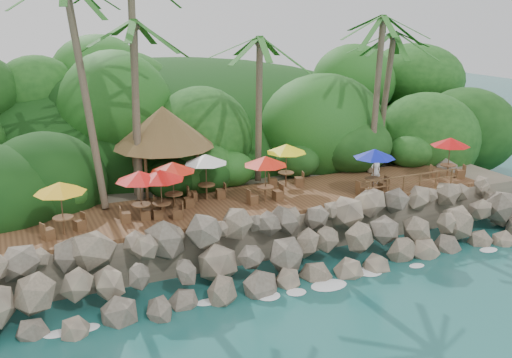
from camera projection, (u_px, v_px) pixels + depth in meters
name	position (u px, v px, depth m)	size (l,w,h in m)	color
ground	(312.00, 287.00, 25.74)	(140.00, 140.00, 0.00)	#19514F
land_base	(195.00, 174.00, 39.41)	(32.00, 25.20, 2.10)	gray
jungle_hill	(166.00, 163.00, 46.26)	(44.80, 28.00, 15.40)	#143811
seawall	(291.00, 247.00, 27.16)	(29.00, 4.00, 2.30)	gray
terrace	(256.00, 201.00, 30.35)	(26.00, 5.00, 0.20)	brown
jungle_foliage	(201.00, 193.00, 38.84)	(44.00, 16.00, 12.00)	#143811
foam_line	(308.00, 284.00, 25.99)	(25.20, 0.80, 0.06)	white
palms	(240.00, 11.00, 30.18)	(24.12, 7.14, 12.76)	brown
palapa	(163.00, 127.00, 31.06)	(5.46, 5.46, 4.60)	brown
dining_clusters	(244.00, 165.00, 29.12)	(23.78, 5.21, 2.44)	brown
railing	(412.00, 181.00, 31.34)	(6.10, 0.10, 1.00)	brown
waiter	(376.00, 171.00, 32.64)	(0.57, 0.38, 1.57)	white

